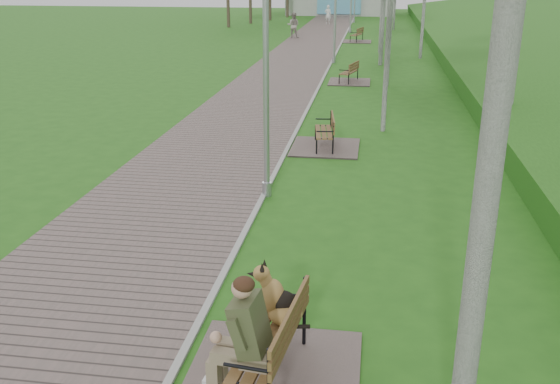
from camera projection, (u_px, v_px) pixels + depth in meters
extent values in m
plane|color=#245917|center=(262.00, 200.00, 12.18)|extent=(120.00, 120.00, 0.00)
cube|color=#635550|center=(302.00, 54.00, 32.41)|extent=(3.50, 67.00, 0.04)
cube|color=#999993|center=(335.00, 55.00, 32.16)|extent=(0.10, 67.00, 0.05)
cube|color=#635550|center=(272.00, 379.00, 6.86)|extent=(1.91, 2.12, 0.04)
cube|color=brown|center=(268.00, 343.00, 6.71)|extent=(0.66, 1.63, 0.04)
cube|color=brown|center=(291.00, 324.00, 6.55)|extent=(0.23, 1.58, 0.35)
cube|color=#635550|center=(325.00, 147.00, 15.67)|extent=(1.67, 1.86, 0.04)
cube|color=brown|center=(324.00, 132.00, 15.54)|extent=(0.57, 1.43, 0.04)
cube|color=brown|center=(333.00, 122.00, 15.45)|extent=(0.20, 1.39, 0.31)
cube|color=#635550|center=(349.00, 82.00, 24.56)|extent=(1.61, 1.79, 0.04)
cube|color=brown|center=(349.00, 72.00, 24.43)|extent=(0.72, 1.40, 0.04)
cube|color=brown|center=(354.00, 66.00, 24.27)|extent=(0.36, 1.31, 0.30)
cube|color=#635550|center=(357.00, 42.00, 37.83)|extent=(1.70, 1.89, 0.04)
cube|color=brown|center=(356.00, 35.00, 37.70)|extent=(0.76, 1.48, 0.04)
cube|color=brown|center=(360.00, 30.00, 37.53)|extent=(0.38, 1.39, 0.31)
cylinder|color=#9A9CA1|center=(267.00, 189.00, 12.38)|extent=(0.19, 0.19, 0.28)
cylinder|color=#9A9CA1|center=(266.00, 77.00, 11.62)|extent=(0.11, 0.11, 4.73)
cylinder|color=#9A9CA1|center=(334.00, 60.00, 29.53)|extent=(0.18, 0.18, 0.28)
cylinder|color=#9A9CA1|center=(335.00, 12.00, 28.79)|extent=(0.11, 0.11, 4.62)
cylinder|color=#9A9CA1|center=(350.00, 31.00, 42.95)|extent=(0.20, 0.20, 0.30)
cylinder|color=#9A9CA1|center=(354.00, 21.00, 50.90)|extent=(0.17, 0.17, 0.26)
imported|color=silver|center=(328.00, 15.00, 49.12)|extent=(0.62, 0.50, 1.48)
imported|color=gray|center=(293.00, 25.00, 39.45)|extent=(0.80, 0.64, 1.59)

